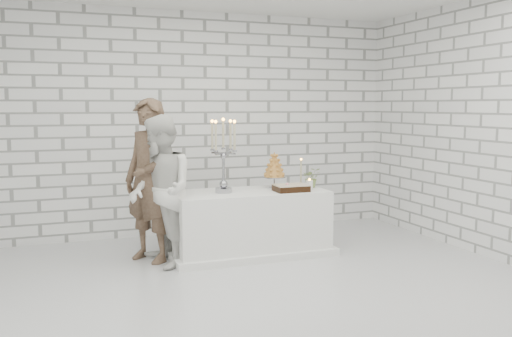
{
  "coord_description": "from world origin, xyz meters",
  "views": [
    {
      "loc": [
        -1.72,
        -4.91,
        1.75
      ],
      "look_at": [
        0.44,
        0.88,
        1.05
      ],
      "focal_mm": 39.18,
      "sensor_mm": 36.0,
      "label": 1
    }
  ],
  "objects_px": {
    "bride": "(161,191)",
    "candelabra": "(223,156)",
    "groom": "(149,180)",
    "cake_table": "(250,222)",
    "croquembouche": "(274,170)"
  },
  "relations": [
    {
      "from": "groom",
      "to": "croquembouche",
      "type": "bearing_deg",
      "value": 55.09
    },
    {
      "from": "bride",
      "to": "croquembouche",
      "type": "relative_size",
      "value": 3.76
    },
    {
      "from": "cake_table",
      "to": "candelabra",
      "type": "distance_m",
      "value": 0.87
    },
    {
      "from": "croquembouche",
      "to": "candelabra",
      "type": "bearing_deg",
      "value": -168.26
    },
    {
      "from": "groom",
      "to": "bride",
      "type": "distance_m",
      "value": 0.29
    },
    {
      "from": "bride",
      "to": "croquembouche",
      "type": "height_order",
      "value": "bride"
    },
    {
      "from": "cake_table",
      "to": "bride",
      "type": "bearing_deg",
      "value": -172.06
    },
    {
      "from": "cake_table",
      "to": "croquembouche",
      "type": "relative_size",
      "value": 4.08
    },
    {
      "from": "groom",
      "to": "bride",
      "type": "relative_size",
      "value": 1.11
    },
    {
      "from": "bride",
      "to": "candelabra",
      "type": "bearing_deg",
      "value": 92.87
    },
    {
      "from": "groom",
      "to": "bride",
      "type": "height_order",
      "value": "groom"
    },
    {
      "from": "candelabra",
      "to": "croquembouche",
      "type": "xyz_separation_m",
      "value": [
        0.69,
        0.14,
        -0.21
      ]
    },
    {
      "from": "candelabra",
      "to": "groom",
      "type": "bearing_deg",
      "value": 172.12
    },
    {
      "from": "cake_table",
      "to": "groom",
      "type": "bearing_deg",
      "value": 174.48
    },
    {
      "from": "groom",
      "to": "cake_table",
      "type": "bearing_deg",
      "value": 48.51
    }
  ]
}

